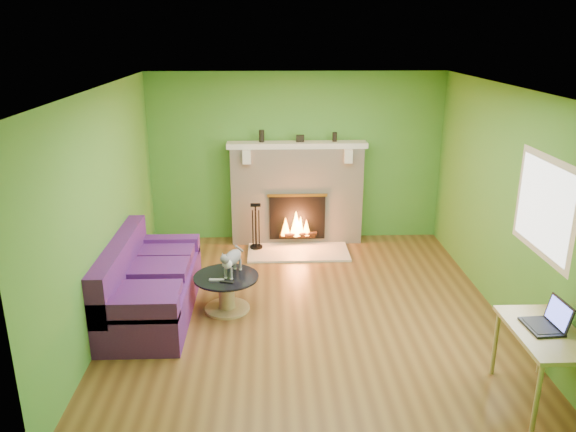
% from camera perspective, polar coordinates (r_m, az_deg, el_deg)
% --- Properties ---
extents(floor, '(5.00, 5.00, 0.00)m').
position_cam_1_polar(floor, '(6.80, 1.86, -9.49)').
color(floor, brown).
rests_on(floor, ground).
extents(ceiling, '(5.00, 5.00, 0.00)m').
position_cam_1_polar(ceiling, '(6.03, 2.12, 12.88)').
color(ceiling, white).
rests_on(ceiling, wall_back).
extents(wall_back, '(5.00, 0.00, 5.00)m').
position_cam_1_polar(wall_back, '(8.71, 0.84, 5.96)').
color(wall_back, '#4A902F').
rests_on(wall_back, floor).
extents(wall_front, '(5.00, 0.00, 5.00)m').
position_cam_1_polar(wall_front, '(3.99, 4.50, -9.82)').
color(wall_front, '#4A902F').
rests_on(wall_front, floor).
extents(wall_left, '(0.00, 5.00, 5.00)m').
position_cam_1_polar(wall_left, '(6.54, -18.10, 0.75)').
color(wall_left, '#4A902F').
rests_on(wall_left, floor).
extents(wall_right, '(0.00, 5.00, 5.00)m').
position_cam_1_polar(wall_right, '(6.83, 21.18, 1.15)').
color(wall_right, '#4A902F').
rests_on(wall_right, floor).
extents(window_frame, '(0.00, 1.20, 1.20)m').
position_cam_1_polar(window_frame, '(5.98, 24.61, 0.86)').
color(window_frame, silver).
rests_on(window_frame, wall_right).
extents(window_pane, '(0.00, 1.06, 1.06)m').
position_cam_1_polar(window_pane, '(5.97, 24.54, 0.86)').
color(window_pane, white).
rests_on(window_pane, wall_right).
extents(fireplace, '(2.10, 0.46, 1.58)m').
position_cam_1_polar(fireplace, '(8.66, 0.89, 2.28)').
color(fireplace, beige).
rests_on(fireplace, floor).
extents(hearth, '(1.50, 0.75, 0.03)m').
position_cam_1_polar(hearth, '(8.42, 1.04, -3.65)').
color(hearth, beige).
rests_on(hearth, floor).
extents(mantel, '(2.10, 0.28, 0.08)m').
position_cam_1_polar(mantel, '(8.46, 0.92, 7.25)').
color(mantel, silver).
rests_on(mantel, fireplace).
extents(sofa, '(0.90, 1.98, 0.89)m').
position_cam_1_polar(sofa, '(6.78, -14.09, -6.90)').
color(sofa, '#4C1A63').
rests_on(sofa, floor).
extents(coffee_table, '(0.77, 0.77, 0.43)m').
position_cam_1_polar(coffee_table, '(6.73, -6.26, -7.52)').
color(coffee_table, tan).
rests_on(coffee_table, floor).
extents(desk, '(0.56, 0.96, 0.71)m').
position_cam_1_polar(desk, '(5.46, 24.64, -11.35)').
color(desk, tan).
rests_on(desk, floor).
extents(cat, '(0.38, 0.59, 0.35)m').
position_cam_1_polar(cat, '(6.62, -5.64, -4.54)').
color(cat, slate).
rests_on(cat, coffee_table).
extents(remote_silver, '(0.17, 0.05, 0.02)m').
position_cam_1_polar(remote_silver, '(6.55, -7.26, -6.46)').
color(remote_silver, '#969698').
rests_on(remote_silver, coffee_table).
extents(remote_black, '(0.17, 0.08, 0.02)m').
position_cam_1_polar(remote_black, '(6.48, -6.25, -6.69)').
color(remote_black, black).
rests_on(remote_black, coffee_table).
extents(laptop, '(0.33, 0.37, 0.26)m').
position_cam_1_polar(laptop, '(5.39, 24.53, -9.09)').
color(laptop, black).
rests_on(laptop, desk).
extents(fire_tools, '(0.19, 0.19, 0.71)m').
position_cam_1_polar(fire_tools, '(8.42, -3.28, -1.00)').
color(fire_tools, black).
rests_on(fire_tools, hearth).
extents(mantel_vase_left, '(0.08, 0.08, 0.18)m').
position_cam_1_polar(mantel_vase_left, '(8.45, -2.70, 8.12)').
color(mantel_vase_left, black).
rests_on(mantel_vase_left, mantel).
extents(mantel_vase_right, '(0.07, 0.07, 0.14)m').
position_cam_1_polar(mantel_vase_right, '(8.51, 4.76, 8.01)').
color(mantel_vase_right, black).
rests_on(mantel_vase_right, mantel).
extents(mantel_box, '(0.12, 0.08, 0.10)m').
position_cam_1_polar(mantel_box, '(8.47, 1.24, 7.88)').
color(mantel_box, black).
rests_on(mantel_box, mantel).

